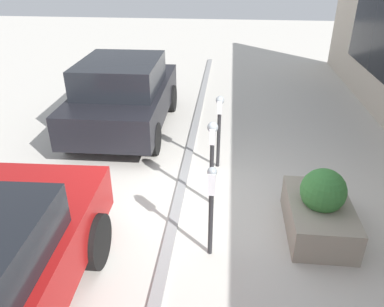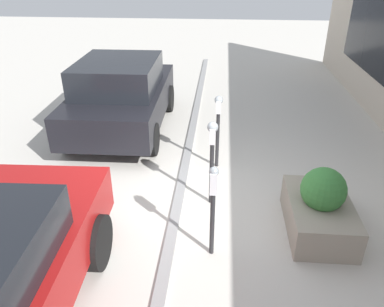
# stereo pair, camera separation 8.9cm
# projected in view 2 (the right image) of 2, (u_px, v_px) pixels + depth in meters

# --- Properties ---
(ground_plane) EXTENTS (40.00, 40.00, 0.00)m
(ground_plane) POSITION_uv_depth(u_px,v_px,m) (183.00, 200.00, 6.33)
(ground_plane) COLOR beige
(curb_strip) EXTENTS (19.00, 0.16, 0.04)m
(curb_strip) POSITION_uv_depth(u_px,v_px,m) (179.00, 199.00, 6.32)
(curb_strip) COLOR gray
(curb_strip) RESTS_ON ground_plane
(parking_meter_nearest) EXTENTS (0.15, 0.12, 1.38)m
(parking_meter_nearest) POSITION_uv_depth(u_px,v_px,m) (213.00, 197.00, 4.79)
(parking_meter_nearest) COLOR #232326
(parking_meter_nearest) RESTS_ON ground_plane
(parking_meter_second) EXTENTS (0.20, 0.17, 1.46)m
(parking_meter_second) POSITION_uv_depth(u_px,v_px,m) (212.00, 146.00, 5.80)
(parking_meter_second) COLOR #232326
(parking_meter_second) RESTS_ON ground_plane
(parking_meter_middle) EXTENTS (0.18, 0.15, 1.44)m
(parking_meter_middle) POSITION_uv_depth(u_px,v_px,m) (218.00, 119.00, 6.89)
(parking_meter_middle) COLOR #232326
(parking_meter_middle) RESTS_ON ground_plane
(planter_box) EXTENTS (1.45, 0.89, 1.03)m
(planter_box) POSITION_uv_depth(u_px,v_px,m) (320.00, 208.00, 5.49)
(planter_box) COLOR gray
(planter_box) RESTS_ON ground_plane
(parked_car_middle) EXTENTS (3.98, 1.99, 1.66)m
(parked_car_middle) POSITION_uv_depth(u_px,v_px,m) (121.00, 95.00, 8.50)
(parked_car_middle) COLOR black
(parked_car_middle) RESTS_ON ground_plane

